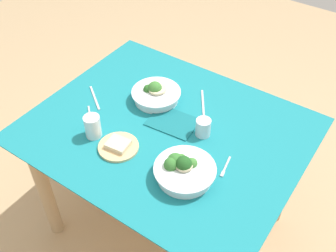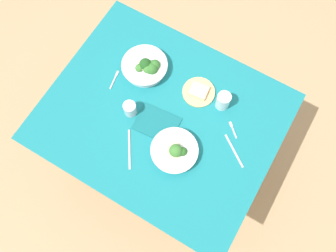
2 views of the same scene
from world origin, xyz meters
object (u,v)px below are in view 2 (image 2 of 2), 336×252
Objects in this scene: table_knife_right at (234,151)px; napkin_folded_upper at (156,123)px; broccoli_bowl_near at (175,151)px; bread_side_plate at (199,92)px; water_glass_side at (130,109)px; water_glass_center at (223,101)px; fork_by_far_bowl at (233,129)px; table_knife_left at (129,149)px; fork_by_near_bowl at (115,79)px; broccoli_bowl_far at (146,67)px.

table_knife_right is 0.41m from napkin_folded_upper.
broccoli_bowl_near reaches higher than bread_side_plate.
broccoli_bowl_near is 0.32m from water_glass_side.
water_glass_center reaches higher than broccoli_bowl_near.
table_knife_left is (-0.40, -0.35, -0.00)m from fork_by_far_bowl.
broccoli_bowl_near is 2.07× the size of fork_by_near_bowl.
table_knife_left is (0.16, -0.42, -0.04)m from broccoli_bowl_far.
water_glass_side is 0.15m from napkin_folded_upper.
broccoli_bowl_far is at bearing 167.43° from table_knife_left.
broccoli_bowl_near is at bearing -122.05° from fork_by_near_bowl.
fork_by_near_bowl is at bearing -147.29° from table_knife_right.
water_glass_side is at bearing 61.92° from fork_by_far_bowl.
fork_by_near_bowl is (-0.56, -0.16, -0.05)m from water_glass_center.
water_glass_side is 0.56m from table_knife_right.
table_knife_left is (-0.20, -0.10, -0.03)m from broccoli_bowl_near.
fork_by_near_bowl is at bearing 47.63° from fork_by_far_bowl.
bread_side_plate reaches higher than fork_by_near_bowl.
table_knife_left is 0.52m from table_knife_right.
bread_side_plate is 0.93× the size of table_knife_right.
broccoli_bowl_far reaches higher than table_knife_left.
fork_by_far_bowl is at bearing -6.65° from broccoli_bowl_far.
napkin_folded_upper is (0.05, 0.19, 0.00)m from table_knife_left.
broccoli_bowl_near reaches higher than table_knife_left.
water_glass_side is (-0.25, -0.27, 0.03)m from bread_side_plate.
bread_side_plate is 0.28m from napkin_folded_upper.
broccoli_bowl_near is 0.35m from bread_side_plate.
napkin_folded_upper is at bearing -118.07° from fork_by_near_bowl.
napkin_folded_upper is (0.20, -0.23, -0.03)m from broccoli_bowl_far.
table_knife_right is (0.45, 0.26, 0.00)m from table_knife_left.
broccoli_bowl_far reaches higher than table_knife_right.
napkin_folded_upper is (0.15, 0.01, -0.04)m from water_glass_side.
bread_side_plate is 1.67× the size of water_glass_center.
fork_by_near_bowl is 0.73m from table_knife_right.
napkin_folded_upper is (-0.16, 0.09, -0.03)m from broccoli_bowl_near.
water_glass_side reaches higher than fork_by_far_bowl.
fork_by_far_bowl is (0.50, 0.18, -0.04)m from water_glass_side.
broccoli_bowl_near is 2.26× the size of water_glass_center.
napkin_folded_upper reaches higher than fork_by_far_bowl.
water_glass_side is 0.53m from fork_by_far_bowl.
table_knife_left is at bearing -59.57° from water_glass_side.
fork_by_near_bowl is at bearing 162.44° from napkin_folded_upper.
table_knife_right is at bearing -48.58° from water_glass_center.
napkin_folded_upper is (-0.41, -0.07, 0.00)m from table_knife_right.
broccoli_bowl_far is at bearing -176.56° from water_glass_center.
fork_by_near_bowl and table_knife_right have the same top height.
napkin_folded_upper is at bearing -132.73° from water_glass_center.
broccoli_bowl_far is at bearing 35.34° from fork_by_far_bowl.
bread_side_plate is 0.36m from table_knife_right.
broccoli_bowl_far is 0.48m from broccoli_bowl_near.
bread_side_plate is at bearing -80.15° from fork_by_near_bowl.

